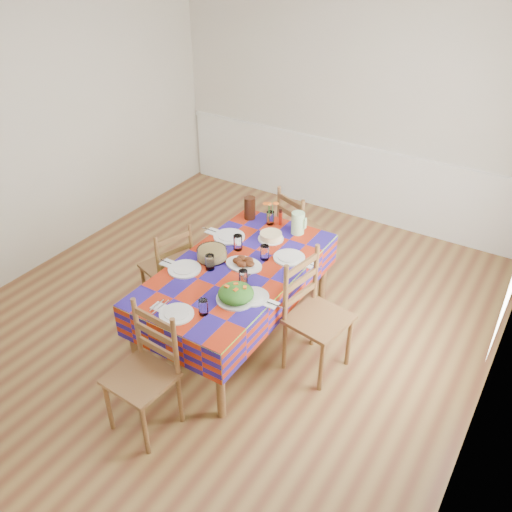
# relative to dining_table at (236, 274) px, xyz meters

# --- Properties ---
(room) EXTENTS (4.58, 5.08, 2.78)m
(room) POSITION_rel_dining_table_xyz_m (-0.19, 0.16, 0.70)
(room) COLOR brown
(room) RESTS_ON ground
(wainscot) EXTENTS (4.41, 0.06, 0.92)m
(wainscot) POSITION_rel_dining_table_xyz_m (-0.19, 2.64, -0.16)
(wainscot) COLOR white
(wainscot) RESTS_ON room
(dining_table) EXTENTS (1.01, 1.87, 0.73)m
(dining_table) POSITION_rel_dining_table_xyz_m (0.00, 0.00, 0.00)
(dining_table) COLOR brown
(dining_table) RESTS_ON room
(setting_near_head) EXTENTS (0.42, 0.28, 0.13)m
(setting_near_head) POSITION_rel_dining_table_xyz_m (0.03, -0.72, 0.11)
(setting_near_head) COLOR silver
(setting_near_head) RESTS_ON dining_table
(setting_left_near) EXTENTS (0.51, 0.30, 0.13)m
(setting_left_near) POSITION_rel_dining_table_xyz_m (-0.28, -0.22, 0.11)
(setting_left_near) COLOR silver
(setting_left_near) RESTS_ON dining_table
(setting_left_far) EXTENTS (0.53, 0.31, 0.14)m
(setting_left_far) POSITION_rel_dining_table_xyz_m (-0.26, 0.32, 0.11)
(setting_left_far) COLOR silver
(setting_left_far) RESTS_ON dining_table
(setting_right_near) EXTENTS (0.48, 0.28, 0.12)m
(setting_right_near) POSITION_rel_dining_table_xyz_m (0.29, -0.24, 0.11)
(setting_right_near) COLOR silver
(setting_right_near) RESTS_ON dining_table
(setting_right_far) EXTENTS (0.52, 0.30, 0.13)m
(setting_right_far) POSITION_rel_dining_table_xyz_m (0.26, 0.30, 0.11)
(setting_right_far) COLOR silver
(setting_right_far) RESTS_ON dining_table
(meat_platter) EXTENTS (0.33, 0.24, 0.06)m
(meat_platter) POSITION_rel_dining_table_xyz_m (0.04, 0.05, 0.11)
(meat_platter) COLOR silver
(meat_platter) RESTS_ON dining_table
(salad_platter) EXTENTS (0.31, 0.31, 0.13)m
(salad_platter) POSITION_rel_dining_table_xyz_m (0.25, -0.37, 0.13)
(salad_platter) COLOR silver
(salad_platter) RESTS_ON dining_table
(pasta_bowl) EXTENTS (0.26, 0.26, 0.09)m
(pasta_bowl) POSITION_rel_dining_table_xyz_m (-0.25, -0.00, 0.13)
(pasta_bowl) COLOR white
(pasta_bowl) RESTS_ON dining_table
(cake) EXTENTS (0.24, 0.24, 0.07)m
(cake) POSITION_rel_dining_table_xyz_m (0.02, 0.54, 0.11)
(cake) COLOR silver
(cake) RESTS_ON dining_table
(serving_utensils) EXTENTS (0.12, 0.27, 0.01)m
(serving_utensils) POSITION_rel_dining_table_xyz_m (0.14, -0.09, 0.08)
(serving_utensils) COLOR black
(serving_utensils) RESTS_ON dining_table
(flower_vase) EXTENTS (0.15, 0.13, 0.24)m
(flower_vase) POSITION_rel_dining_table_xyz_m (-0.13, 0.78, 0.18)
(flower_vase) COLOR white
(flower_vase) RESTS_ON dining_table
(hot_sauce) EXTENTS (0.04, 0.04, 0.16)m
(hot_sauce) POSITION_rel_dining_table_xyz_m (-0.05, 0.82, 0.16)
(hot_sauce) COLOR red
(hot_sauce) RESTS_ON dining_table
(green_pitcher) EXTENTS (0.12, 0.12, 0.21)m
(green_pitcher) POSITION_rel_dining_table_xyz_m (0.17, 0.77, 0.18)
(green_pitcher) COLOR #B8EFA8
(green_pitcher) RESTS_ON dining_table
(tea_pitcher) EXTENTS (0.11, 0.11, 0.22)m
(tea_pitcher) POSITION_rel_dining_table_xyz_m (-0.36, 0.77, 0.19)
(tea_pitcher) COLOR black
(tea_pitcher) RESTS_ON dining_table
(name_card) EXTENTS (0.08, 0.03, 0.02)m
(name_card) POSITION_rel_dining_table_xyz_m (-0.00, -0.89, 0.09)
(name_card) COLOR silver
(name_card) RESTS_ON dining_table
(chair_near) EXTENTS (0.46, 0.44, 0.98)m
(chair_near) POSITION_rel_dining_table_xyz_m (0.00, -1.18, -0.16)
(chair_near) COLOR brown
(chair_near) RESTS_ON room
(chair_far) EXTENTS (0.54, 0.53, 0.95)m
(chair_far) POSITION_rel_dining_table_xyz_m (-0.02, 1.18, -0.18)
(chair_far) COLOR brown
(chair_far) RESTS_ON room
(chair_left) EXTENTS (0.49, 0.51, 0.92)m
(chair_left) POSITION_rel_dining_table_xyz_m (-0.75, -0.01, -0.20)
(chair_left) COLOR brown
(chair_left) RESTS_ON room
(chair_right) EXTENTS (0.50, 0.52, 1.03)m
(chair_right) POSITION_rel_dining_table_xyz_m (0.74, 0.01, -0.14)
(chair_right) COLOR brown
(chair_right) RESTS_ON room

